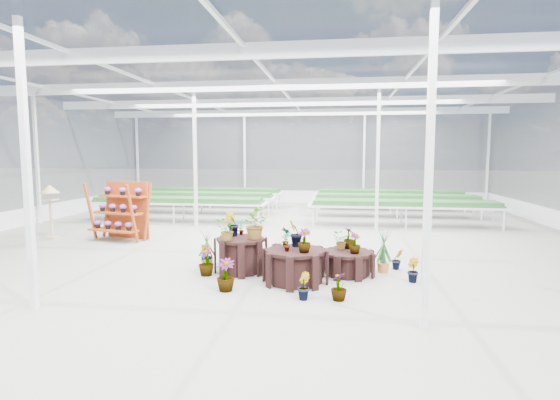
# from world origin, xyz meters

# --- Properties ---
(ground_plane) EXTENTS (24.00, 24.00, 0.00)m
(ground_plane) POSITION_xyz_m (0.00, 0.00, 0.00)
(ground_plane) COLOR gray
(ground_plane) RESTS_ON ground
(greenhouse_shell) EXTENTS (18.00, 24.00, 4.50)m
(greenhouse_shell) POSITION_xyz_m (0.00, 0.00, 2.25)
(greenhouse_shell) COLOR white
(greenhouse_shell) RESTS_ON ground
(steel_frame) EXTENTS (18.00, 24.00, 4.50)m
(steel_frame) POSITION_xyz_m (0.00, 0.00, 2.25)
(steel_frame) COLOR silver
(steel_frame) RESTS_ON ground
(nursery_benches) EXTENTS (16.00, 7.00, 0.84)m
(nursery_benches) POSITION_xyz_m (0.00, 7.20, 0.42)
(nursery_benches) COLOR silver
(nursery_benches) RESTS_ON ground
(plinth_tall) EXTENTS (1.28, 1.28, 0.72)m
(plinth_tall) POSITION_xyz_m (-0.22, -1.45, 0.36)
(plinth_tall) COLOR black
(plinth_tall) RESTS_ON ground
(plinth_mid) EXTENTS (1.29, 1.29, 0.64)m
(plinth_mid) POSITION_xyz_m (0.98, -2.05, 0.32)
(plinth_mid) COLOR black
(plinth_mid) RESTS_ON ground
(plinth_low) EXTENTS (1.41, 1.41, 0.49)m
(plinth_low) POSITION_xyz_m (1.98, -1.35, 0.24)
(plinth_low) COLOR black
(plinth_low) RESTS_ON ground
(shelf_rack) EXTENTS (1.72, 1.18, 1.66)m
(shelf_rack) POSITION_xyz_m (-4.42, 1.45, 0.83)
(shelf_rack) COLOR #923511
(shelf_rack) RESTS_ON ground
(bird_table) EXTENTS (0.49, 0.49, 1.58)m
(bird_table) POSITION_xyz_m (-6.45, 1.33, 0.79)
(bird_table) COLOR tan
(bird_table) RESTS_ON ground
(nursery_plants) EXTENTS (4.57, 2.74, 1.33)m
(nursery_plants) POSITION_xyz_m (0.62, -1.47, 0.58)
(nursery_plants) COLOR #235024
(nursery_plants) RESTS_ON ground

